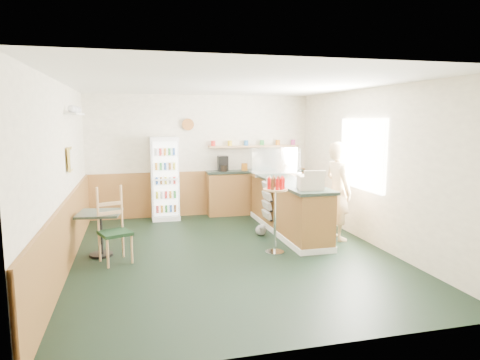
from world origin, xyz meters
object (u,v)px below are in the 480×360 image
object	(u,v)px
shopkeeper	(338,191)
condiment_stand	(275,201)
cash_register	(310,182)
cafe_table	(100,225)
cafe_chair	(115,222)
display_case	(275,162)
drinks_fridge	(165,178)

from	to	relation	value
shopkeeper	condiment_stand	distance (m)	1.44
cash_register	condiment_stand	size ratio (longest dim) A/B	0.33
cash_register	cafe_table	bearing A→B (deg)	-174.01
cash_register	cafe_chair	distance (m)	3.20
condiment_stand	cafe_table	distance (m)	2.82
cafe_chair	cafe_table	bearing A→B (deg)	107.90
display_case	cafe_chair	xyz separation A→B (m)	(-3.16, -1.75, -0.68)
cafe_table	shopkeeper	bearing A→B (deg)	-0.48
drinks_fridge	cafe_chair	xyz separation A→B (m)	(-0.96, -2.64, -0.29)
shopkeeper	cafe_chair	bearing A→B (deg)	86.74
cafe_table	cafe_chair	size ratio (longest dim) A/B	0.63
shopkeeper	cafe_chair	xyz separation A→B (m)	(-3.86, -0.27, -0.28)
cafe_table	display_case	bearing A→B (deg)	23.05
cafe_table	cafe_chair	xyz separation A→B (m)	(0.24, -0.30, 0.10)
display_case	cafe_chair	distance (m)	3.67
cash_register	condiment_stand	bearing A→B (deg)	-156.03
drinks_fridge	display_case	world-z (taller)	drinks_fridge
shopkeeper	cafe_table	world-z (taller)	shopkeeper
display_case	shopkeeper	distance (m)	1.69
drinks_fridge	cash_register	world-z (taller)	drinks_fridge
cafe_table	cash_register	bearing A→B (deg)	-6.78
display_case	cafe_table	xyz separation A→B (m)	(-3.40, -1.45, -0.79)
cash_register	condiment_stand	xyz separation A→B (m)	(-0.66, -0.13, -0.27)
shopkeeper	condiment_stand	xyz separation A→B (m)	(-1.36, -0.50, -0.03)
shopkeeper	cafe_table	distance (m)	4.12
drinks_fridge	cash_register	bearing A→B (deg)	-51.24
cash_register	cafe_chair	xyz separation A→B (m)	(-3.16, 0.10, -0.52)
condiment_stand	cafe_chair	bearing A→B (deg)	174.65
shopkeeper	cafe_table	bearing A→B (deg)	82.32
shopkeeper	cafe_table	size ratio (longest dim) A/B	2.45
display_case	cafe_table	world-z (taller)	display_case
display_case	shopkeeper	size ratio (longest dim) A/B	0.55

